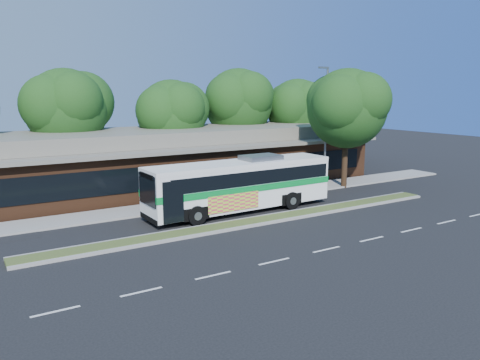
# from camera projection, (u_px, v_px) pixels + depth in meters

# --- Properties ---
(ground) EXTENTS (120.00, 120.00, 0.00)m
(ground) POSITION_uv_depth(u_px,v_px,m) (265.00, 224.00, 26.02)
(ground) COLOR black
(ground) RESTS_ON ground
(median_strip) EXTENTS (26.00, 1.10, 0.15)m
(median_strip) POSITION_uv_depth(u_px,v_px,m) (259.00, 220.00, 26.50)
(median_strip) COLOR #384A1F
(median_strip) RESTS_ON ground
(sidewalk) EXTENTS (44.00, 2.60, 0.12)m
(sidewalk) POSITION_uv_depth(u_px,v_px,m) (211.00, 201.00, 31.36)
(sidewalk) COLOR gray
(sidewalk) RESTS_ON ground
(plaza_building) EXTENTS (33.20, 11.20, 4.45)m
(plaza_building) POSITION_uv_depth(u_px,v_px,m) (171.00, 159.00, 36.50)
(plaza_building) COLOR #4F2C19
(plaza_building) RESTS_ON ground
(lamp_post) EXTENTS (0.93, 0.18, 9.07)m
(lamp_post) POSITION_uv_depth(u_px,v_px,m) (326.00, 124.00, 35.05)
(lamp_post) COLOR slate
(lamp_post) RESTS_ON ground
(tree_bg_b) EXTENTS (6.69, 6.00, 9.00)m
(tree_bg_b) POSITION_uv_depth(u_px,v_px,m) (72.00, 107.00, 35.02)
(tree_bg_b) COLOR black
(tree_bg_b) RESTS_ON ground
(tree_bg_c) EXTENTS (6.24, 5.60, 8.26)m
(tree_bg_c) POSITION_uv_depth(u_px,v_px,m) (175.00, 112.00, 38.38)
(tree_bg_c) COLOR black
(tree_bg_c) RESTS_ON ground
(tree_bg_d) EXTENTS (6.91, 6.20, 9.37)m
(tree_bg_d) POSITION_uv_depth(u_px,v_px,m) (242.00, 101.00, 42.70)
(tree_bg_d) COLOR black
(tree_bg_d) RESTS_ON ground
(tree_bg_e) EXTENTS (6.47, 5.80, 8.50)m
(tree_bg_e) POSITION_uv_depth(u_px,v_px,m) (300.00, 108.00, 45.05)
(tree_bg_e) COLOR black
(tree_bg_e) RESTS_ON ground
(tree_bg_f) EXTENTS (6.69, 6.00, 8.92)m
(tree_bg_f) POSITION_uv_depth(u_px,v_px,m) (339.00, 104.00, 48.93)
(tree_bg_f) COLOR black
(tree_bg_f) RESTS_ON ground
(transit_bus) EXTENTS (12.12, 3.04, 3.38)m
(transit_bus) POSITION_uv_depth(u_px,v_px,m) (241.00, 181.00, 28.51)
(transit_bus) COLOR white
(transit_bus) RESTS_ON ground
(sidewalk_tree) EXTENTS (6.64, 5.96, 9.01)m
(sidewalk_tree) POSITION_uv_depth(u_px,v_px,m) (350.00, 106.00, 35.31)
(sidewalk_tree) COLOR black
(sidewalk_tree) RESTS_ON ground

